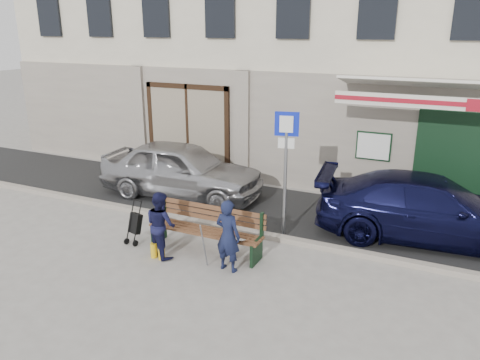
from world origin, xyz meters
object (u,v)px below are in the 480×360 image
Objects in this scene: man at (228,236)px; woman at (161,224)px; stroller at (135,224)px; car_silver at (181,169)px; parking_sign at (286,154)px; car_navy at (430,209)px; bench at (204,230)px.

woman is at bearing 8.84° from man.
man is 2.33m from stroller.
parking_sign is at bearing -112.94° from car_silver.
stroller is at bearing -171.22° from car_silver.
bench is at bearing 114.95° from car_navy.
car_silver reaches higher than car_navy.
bench is 1.80× the size of woman.
woman is (-4.71, -3.07, -0.02)m from car_navy.
stroller is (-2.30, 0.24, -0.29)m from man.
car_navy is 3.39× the size of man.
parking_sign is 2.93m from woman.
bench is at bearing -116.04° from woman.
bench is 1.53m from stroller.
car_silver is 3.14× the size of man.
man is at bearing -140.26° from car_silver.
parking_sign is 1.94× the size of man.
car_navy is at bearing -129.59° from man.
bench is 0.87m from woman.
woman is at bearing -141.17° from bench.
parking_sign is (-2.87, -1.09, 1.13)m from car_navy.
car_silver is 4.79× the size of stroller.
parking_sign is at bearing 103.79° from car_navy.
car_silver reaches higher than stroller.
stroller is (-2.69, -1.70, -1.42)m from parking_sign.
woman is (-1.84, -1.97, -1.15)m from parking_sign.
bench is at bearing -144.37° from car_silver.
man reaches higher than car_navy.
man is at bearing 8.03° from stroller.
car_navy is at bearing -94.24° from car_silver.
woman is (1.48, -3.14, -0.08)m from car_silver.
car_navy is 5.62m from woman.
man is 1.04× the size of woman.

